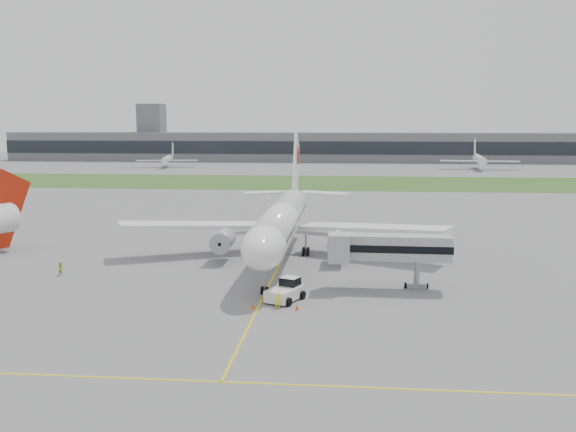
# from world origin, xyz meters

# --- Properties ---
(ground) EXTENTS (600.00, 600.00, 0.00)m
(ground) POSITION_xyz_m (0.00, 0.00, 0.00)
(ground) COLOR slate
(ground) RESTS_ON ground
(apron_markings) EXTENTS (70.00, 70.00, 0.04)m
(apron_markings) POSITION_xyz_m (0.00, -5.00, 0.00)
(apron_markings) COLOR yellow
(apron_markings) RESTS_ON ground
(grass_strip) EXTENTS (600.00, 50.00, 0.02)m
(grass_strip) POSITION_xyz_m (0.00, 120.00, 0.01)
(grass_strip) COLOR #31541F
(grass_strip) RESTS_ON ground
(terminal_building) EXTENTS (320.00, 22.30, 14.00)m
(terminal_building) POSITION_xyz_m (0.00, 229.87, 7.00)
(terminal_building) COLOR slate
(terminal_building) RESTS_ON ground
(control_tower) EXTENTS (12.00, 12.00, 56.00)m
(control_tower) POSITION_xyz_m (-90.00, 232.00, 0.00)
(control_tower) COLOR slate
(control_tower) RESTS_ON ground
(airliner) EXTENTS (48.13, 53.95, 17.88)m
(airliner) POSITION_xyz_m (0.00, 4.87, 5.66)
(airliner) COLOR white
(airliner) RESTS_ON ground
(pushback_tug) EXTENTS (4.57, 5.37, 2.41)m
(pushback_tug) POSITION_xyz_m (2.68, -17.19, 1.11)
(pushback_tug) COLOR silver
(pushback_tug) RESTS_ON ground
(jet_bridge) EXTENTS (14.36, 4.09, 6.62)m
(jet_bridge) POSITION_xyz_m (13.76, -11.26, 4.90)
(jet_bridge) COLOR #A1A1A3
(jet_bridge) RESTS_ON ground
(safety_cone_left) EXTENTS (0.44, 0.44, 0.60)m
(safety_cone_left) POSITION_xyz_m (-0.50, -20.74, 0.30)
(safety_cone_left) COLOR #E54A0C
(safety_cone_left) RESTS_ON ground
(safety_cone_right) EXTENTS (0.44, 0.44, 0.60)m
(safety_cone_right) POSITION_xyz_m (4.21, -20.84, 0.30)
(safety_cone_right) COLOR #E54A0C
(safety_cone_right) RESTS_ON ground
(ground_crew_near) EXTENTS (0.72, 0.56, 1.75)m
(ground_crew_near) POSITION_xyz_m (2.14, -20.52, 0.87)
(ground_crew_near) COLOR #FFF82A
(ground_crew_near) RESTS_ON ground
(ground_crew_far) EXTENTS (0.97, 1.04, 1.70)m
(ground_crew_far) POSITION_xyz_m (-27.14, -8.56, 0.85)
(ground_crew_far) COLOR #9EC721
(ground_crew_far) RESTS_ON ground
(distant_aircraft_left) EXTENTS (29.78, 27.33, 9.95)m
(distant_aircraft_left) POSITION_xyz_m (-68.09, 182.05, 0.00)
(distant_aircraft_left) COLOR white
(distant_aircraft_left) RESTS_ON ground
(distant_aircraft_right) EXTENTS (33.71, 30.44, 11.89)m
(distant_aircraft_right) POSITION_xyz_m (61.89, 181.06, 0.00)
(distant_aircraft_right) COLOR white
(distant_aircraft_right) RESTS_ON ground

